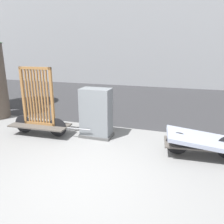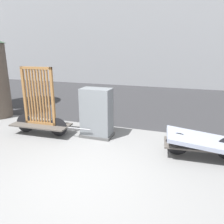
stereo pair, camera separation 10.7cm
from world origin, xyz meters
The scene contains 6 objects.
ground_plane centered at (0.00, 0.00, 0.00)m, with size 60.00×60.00×0.00m, color slate.
road_strip centered at (0.00, 7.33, 0.00)m, with size 56.00×8.42×0.01m.
building_facade centered at (0.00, 13.55, 4.93)m, with size 48.00×4.00×9.85m.
bike_cart_with_bedframe centered at (-2.21, 1.79, 0.64)m, with size 2.44×0.76×1.97m.
bike_cart_with_mattress centered at (2.22, 1.79, 0.37)m, with size 2.45×1.10×0.57m.
utility_cabinet centered at (-0.59, 2.18, 0.66)m, with size 0.91×0.56×1.40m.
Camera 2 is at (1.75, -3.27, 2.41)m, focal length 35.00 mm.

